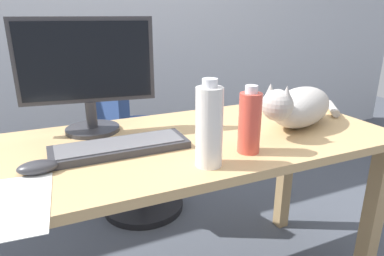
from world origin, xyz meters
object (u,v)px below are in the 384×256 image
(office_chair, at_px, (133,149))
(cat, at_px, (299,106))
(water_bottle, at_px, (250,122))
(computer_mouse, at_px, (38,167))
(spray_bottle, at_px, (209,126))
(keyboard, at_px, (120,147))
(monitor, at_px, (87,72))

(office_chair, relative_size, cat, 1.66)
(cat, xyz_separation_m, water_bottle, (-0.32, -0.14, 0.02))
(computer_mouse, relative_size, spray_bottle, 0.43)
(keyboard, xyz_separation_m, cat, (0.70, -0.04, 0.07))
(keyboard, bearing_deg, spray_bottle, -45.09)
(monitor, relative_size, water_bottle, 2.20)
(monitor, xyz_separation_m, spray_bottle, (0.27, -0.45, -0.11))
(office_chair, xyz_separation_m, monitor, (-0.28, -0.53, 0.54))
(monitor, xyz_separation_m, computer_mouse, (-0.19, -0.30, -0.21))
(monitor, height_order, spray_bottle, monitor)
(keyboard, height_order, computer_mouse, computer_mouse)
(office_chair, distance_m, spray_bottle, 1.07)
(office_chair, bearing_deg, water_bottle, -80.81)
(water_bottle, bearing_deg, cat, 23.71)
(water_bottle, bearing_deg, office_chair, 99.19)
(computer_mouse, relative_size, water_bottle, 0.51)
(office_chair, distance_m, monitor, 0.81)
(keyboard, distance_m, cat, 0.70)
(monitor, relative_size, cat, 0.85)
(computer_mouse, xyz_separation_m, spray_bottle, (0.46, -0.15, 0.10))
(computer_mouse, bearing_deg, water_bottle, -9.86)
(cat, height_order, water_bottle, water_bottle)
(spray_bottle, bearing_deg, cat, 20.31)
(monitor, xyz_separation_m, keyboard, (0.05, -0.23, -0.21))
(computer_mouse, bearing_deg, spray_bottle, -17.59)
(office_chair, xyz_separation_m, spray_bottle, (-0.01, -0.98, 0.44))
(office_chair, height_order, monitor, monitor)
(spray_bottle, bearing_deg, computer_mouse, 162.41)
(keyboard, relative_size, cat, 0.78)
(monitor, bearing_deg, computer_mouse, -122.76)
(computer_mouse, bearing_deg, keyboard, 15.54)
(monitor, height_order, computer_mouse, monitor)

